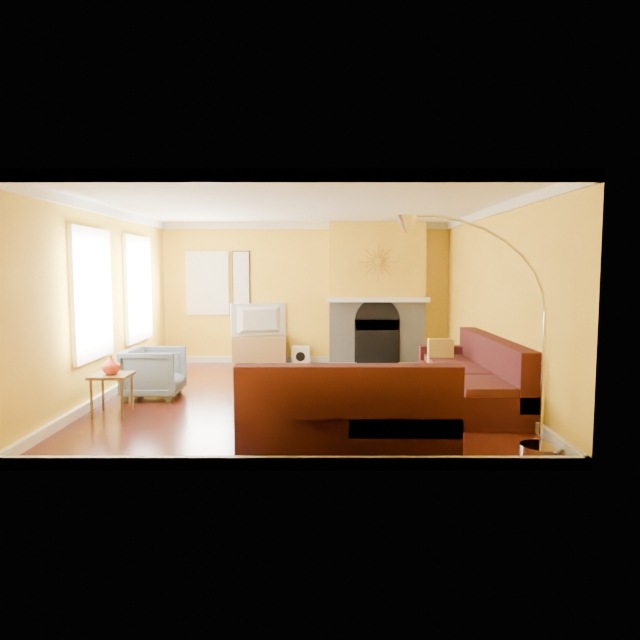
{
  "coord_description": "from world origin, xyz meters",
  "views": [
    {
      "loc": [
        0.28,
        -8.04,
        1.84
      ],
      "look_at": [
        0.27,
        0.4,
        1.07
      ],
      "focal_mm": 32.0,
      "sensor_mm": 36.0,
      "label": 1
    }
  ],
  "objects_px": {
    "media_console": "(260,350)",
    "arc_lamp": "(480,336)",
    "sectional_sofa": "(384,377)",
    "armchair": "(154,373)",
    "coffee_table": "(297,386)",
    "side_table": "(112,394)"
  },
  "relations": [
    {
      "from": "sectional_sofa",
      "to": "arc_lamp",
      "type": "distance_m",
      "value": 1.91
    },
    {
      "from": "sectional_sofa",
      "to": "armchair",
      "type": "height_order",
      "value": "sectional_sofa"
    },
    {
      "from": "sectional_sofa",
      "to": "armchair",
      "type": "xyz_separation_m",
      "value": [
        -3.19,
        0.8,
        -0.09
      ]
    },
    {
      "from": "coffee_table",
      "to": "media_console",
      "type": "bearing_deg",
      "value": 105.76
    },
    {
      "from": "coffee_table",
      "to": "media_console",
      "type": "distance_m",
      "value": 3.05
    },
    {
      "from": "sectional_sofa",
      "to": "arc_lamp",
      "type": "height_order",
      "value": "arc_lamp"
    },
    {
      "from": "coffee_table",
      "to": "arc_lamp",
      "type": "distance_m",
      "value": 3.07
    },
    {
      "from": "coffee_table",
      "to": "side_table",
      "type": "relative_size",
      "value": 2.06
    },
    {
      "from": "media_console",
      "to": "coffee_table",
      "type": "bearing_deg",
      "value": -74.24
    },
    {
      "from": "media_console",
      "to": "arc_lamp",
      "type": "xyz_separation_m",
      "value": [
        2.73,
        -5.14,
        0.89
      ]
    },
    {
      "from": "media_console",
      "to": "armchair",
      "type": "bearing_deg",
      "value": -113.94
    },
    {
      "from": "media_console",
      "to": "armchair",
      "type": "distance_m",
      "value": 3.0
    },
    {
      "from": "arc_lamp",
      "to": "side_table",
      "type": "bearing_deg",
      "value": 160.93
    },
    {
      "from": "media_console",
      "to": "arc_lamp",
      "type": "height_order",
      "value": "arc_lamp"
    },
    {
      "from": "media_console",
      "to": "arc_lamp",
      "type": "bearing_deg",
      "value": -62.03
    },
    {
      "from": "side_table",
      "to": "sectional_sofa",
      "type": "bearing_deg",
      "value": 2.38
    },
    {
      "from": "sectional_sofa",
      "to": "coffee_table",
      "type": "xyz_separation_m",
      "value": [
        -1.14,
        0.61,
        -0.24
      ]
    },
    {
      "from": "media_console",
      "to": "side_table",
      "type": "distance_m",
      "value": 3.97
    },
    {
      "from": "sectional_sofa",
      "to": "media_console",
      "type": "distance_m",
      "value": 4.06
    },
    {
      "from": "arc_lamp",
      "to": "media_console",
      "type": "bearing_deg",
      "value": 117.97
    },
    {
      "from": "coffee_table",
      "to": "sectional_sofa",
      "type": "bearing_deg",
      "value": -28.15
    },
    {
      "from": "coffee_table",
      "to": "arc_lamp",
      "type": "bearing_deg",
      "value": -49.25
    }
  ]
}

